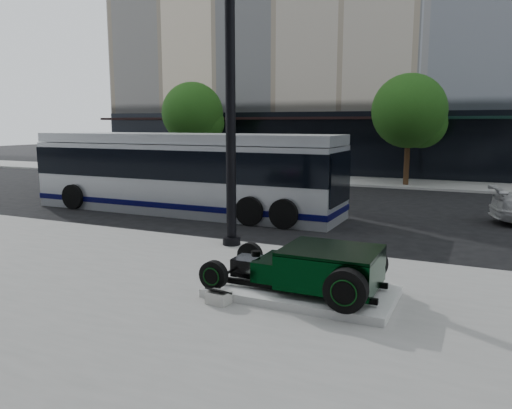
% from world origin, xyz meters
% --- Properties ---
extents(ground, '(120.00, 120.00, 0.00)m').
position_xyz_m(ground, '(0.00, 0.00, 0.00)').
color(ground, black).
rests_on(ground, ground).
extents(sidewalk_far, '(70.00, 4.00, 0.12)m').
position_xyz_m(sidewalk_far, '(0.00, 14.00, 0.06)').
color(sidewalk_far, gray).
rests_on(sidewalk_far, ground).
extents(street_trees, '(29.80, 3.80, 5.70)m').
position_xyz_m(street_trees, '(1.15, 13.07, 3.77)').
color(street_trees, black).
rests_on(street_trees, sidewalk_far).
extents(display_plinth, '(3.40, 1.80, 0.15)m').
position_xyz_m(display_plinth, '(1.80, -5.37, 0.20)').
color(display_plinth, silver).
rests_on(display_plinth, sidewalk_near).
extents(hot_rod, '(3.22, 2.00, 0.81)m').
position_xyz_m(hot_rod, '(2.14, -5.37, 0.70)').
color(hot_rod, black).
rests_on(hot_rod, display_plinth).
extents(info_plaque, '(0.43, 0.33, 0.31)m').
position_xyz_m(info_plaque, '(0.60, -6.41, 0.24)').
color(info_plaque, silver).
rests_on(info_plaque, sidewalk_near).
extents(lamppost, '(0.47, 0.47, 8.60)m').
position_xyz_m(lamppost, '(-1.22, -2.43, 4.09)').
color(lamppost, black).
rests_on(lamppost, sidewalk_near).
extents(transit_bus, '(12.12, 2.88, 2.92)m').
position_xyz_m(transit_bus, '(-5.49, 1.85, 1.49)').
color(transit_bus, '#B5B9BF').
rests_on(transit_bus, ground).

